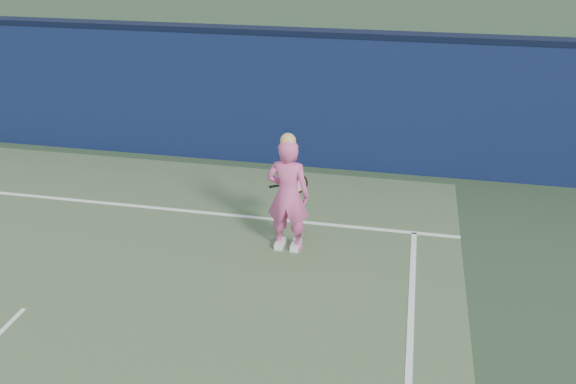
# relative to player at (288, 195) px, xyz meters

# --- Properties ---
(backstop_wall) EXTENTS (24.00, 0.40, 2.50)m
(backstop_wall) POSITION_rel_player_xyz_m (-2.96, 3.31, 0.38)
(backstop_wall) COLOR #0D1B39
(backstop_wall) RESTS_ON ground
(wall_cap) EXTENTS (24.00, 0.42, 0.10)m
(wall_cap) POSITION_rel_player_xyz_m (-2.96, 3.31, 1.68)
(wall_cap) COLOR black
(wall_cap) RESTS_ON backstop_wall
(player) EXTENTS (0.64, 0.43, 1.80)m
(player) POSITION_rel_player_xyz_m (0.00, 0.00, 0.00)
(player) COLOR #DF5694
(player) RESTS_ON ground
(racket) EXTENTS (0.61, 0.13, 0.32)m
(racket) POSITION_rel_player_xyz_m (0.02, 0.43, -0.01)
(racket) COLOR black
(racket) RESTS_ON ground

